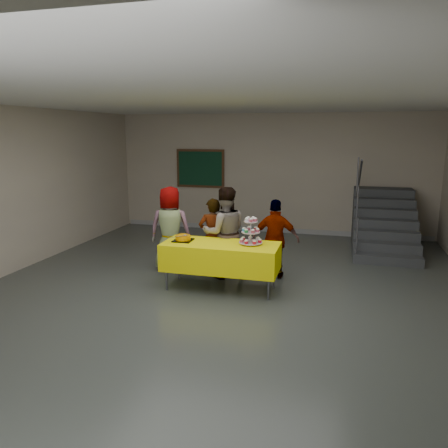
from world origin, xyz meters
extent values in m
plane|color=#4C514C|center=(0.00, 0.00, 0.00)|extent=(10.00, 10.00, 0.00)
cube|color=#B5A892|center=(0.00, 5.00, 1.50)|extent=(8.00, 0.04, 3.00)
cube|color=silver|center=(0.00, 0.00, 3.00)|extent=(8.00, 10.00, 0.04)
cube|color=#999999|center=(0.00, 4.98, 0.06)|extent=(7.90, 0.03, 0.12)
cylinder|color=#595960|center=(-0.92, 0.30, 0.36)|extent=(0.04, 0.04, 0.73)
cylinder|color=#595960|center=(0.76, 0.30, 0.36)|extent=(0.04, 0.04, 0.73)
cylinder|color=#595960|center=(-0.92, 0.88, 0.36)|extent=(0.04, 0.04, 0.73)
cylinder|color=#595960|center=(0.76, 0.88, 0.36)|extent=(0.04, 0.04, 0.73)
cube|color=#595960|center=(-0.08, 0.59, 0.74)|extent=(1.80, 0.70, 0.02)
cube|color=#FFF105|center=(-0.08, 0.59, 0.55)|extent=(1.88, 0.78, 0.44)
cylinder|color=silver|center=(0.40, 0.67, 0.78)|extent=(0.18, 0.18, 0.01)
cylinder|color=silver|center=(0.40, 0.67, 0.98)|extent=(0.02, 0.02, 0.42)
cylinder|color=silver|center=(0.40, 0.67, 0.80)|extent=(0.38, 0.38, 0.01)
cylinder|color=silver|center=(0.40, 0.67, 0.97)|extent=(0.30, 0.30, 0.01)
cylinder|color=silver|center=(0.40, 0.67, 1.14)|extent=(0.22, 0.22, 0.01)
cube|color=black|center=(-0.73, 0.59, 0.78)|extent=(0.30, 0.30, 0.02)
cylinder|color=#F49400|center=(-0.73, 0.59, 0.82)|extent=(0.25, 0.25, 0.07)
ellipsoid|color=#F49400|center=(-0.73, 0.59, 0.86)|extent=(0.25, 0.25, 0.05)
ellipsoid|color=white|center=(-0.68, 0.56, 0.88)|extent=(0.08, 0.08, 0.02)
cube|color=silver|center=(-0.75, 0.46, 0.88)|extent=(0.30, 0.16, 0.04)
imported|color=slate|center=(-1.26, 1.36, 0.78)|extent=(0.83, 0.61, 1.57)
imported|color=slate|center=(-0.43, 1.31, 0.70)|extent=(0.59, 0.49, 1.39)
imported|color=slate|center=(-0.17, 1.18, 0.81)|extent=(0.96, 0.87, 1.62)
imported|color=slate|center=(0.70, 1.38, 0.70)|extent=(0.83, 0.37, 1.40)
cube|color=#424447|center=(2.70, 2.75, 0.09)|extent=(1.30, 0.30, 0.18)
cube|color=#424447|center=(2.70, 3.05, 0.18)|extent=(1.30, 0.30, 0.36)
cube|color=#424447|center=(2.70, 3.35, 0.27)|extent=(1.30, 0.30, 0.54)
cube|color=#424447|center=(2.70, 3.65, 0.36)|extent=(1.30, 0.30, 0.72)
cube|color=#424447|center=(2.70, 3.95, 0.45)|extent=(1.30, 0.30, 0.90)
cube|color=#424447|center=(2.70, 4.25, 0.54)|extent=(1.30, 0.30, 1.08)
cube|color=#424447|center=(2.70, 4.55, 0.63)|extent=(1.30, 0.30, 1.26)
cube|color=#424447|center=(2.70, 4.85, 0.63)|extent=(1.30, 0.30, 1.26)
cylinder|color=#595960|center=(2.10, 2.70, 0.45)|extent=(0.04, 0.04, 0.90)
cylinder|color=#595960|center=(2.10, 3.50, 0.99)|extent=(0.04, 0.04, 0.90)
cylinder|color=#595960|center=(2.10, 4.40, 1.53)|extent=(0.04, 0.04, 0.90)
cylinder|color=#595960|center=(2.10, 3.55, 1.44)|extent=(0.04, 1.85, 1.20)
cube|color=#472B16|center=(-1.86, 4.97, 1.60)|extent=(1.30, 0.04, 1.00)
cube|color=#123922|center=(-1.86, 4.94, 1.60)|extent=(1.18, 0.02, 0.88)
camera|label=1|loc=(1.76, -5.99, 2.53)|focal=35.00mm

